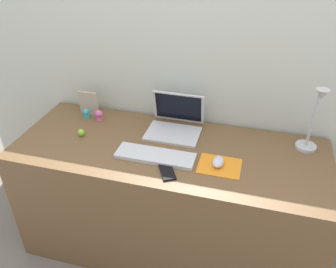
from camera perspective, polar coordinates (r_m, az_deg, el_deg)
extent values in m
plane|color=slate|center=(2.34, 0.15, -17.43)|extent=(6.00, 6.00, 0.00)
cube|color=beige|center=(2.13, 2.77, 3.18)|extent=(2.89, 0.05, 1.49)
cube|color=brown|center=(2.07, 0.17, -10.82)|extent=(1.69, 0.65, 0.74)
cube|color=silver|center=(1.95, 0.80, 0.05)|extent=(0.30, 0.21, 0.01)
cube|color=silver|center=(2.00, 1.76, 4.47)|extent=(0.30, 0.05, 0.20)
cube|color=black|center=(2.00, 1.72, 4.42)|extent=(0.27, 0.04, 0.17)
cube|color=silver|center=(1.77, -2.12, -3.64)|extent=(0.41, 0.13, 0.02)
cube|color=orange|center=(1.73, 8.56, -5.27)|extent=(0.21, 0.17, 0.00)
ellipsoid|color=silver|center=(1.73, 8.33, -4.56)|extent=(0.06, 0.10, 0.03)
cube|color=black|center=(1.67, -0.14, -6.29)|extent=(0.12, 0.14, 0.01)
cylinder|color=#B7B7BC|center=(1.98, 21.90, -1.93)|extent=(0.11, 0.11, 0.02)
cylinder|color=#B7B7BC|center=(1.90, 22.90, 2.19)|extent=(0.01, 0.01, 0.31)
cylinder|color=#B7B7BC|center=(1.80, 24.07, 6.22)|extent=(0.01, 0.09, 0.07)
cone|color=#B7B7BC|center=(1.77, 24.21, 6.03)|extent=(0.06, 0.06, 0.05)
cube|color=#B2A58C|center=(2.18, -13.03, 5.01)|extent=(0.12, 0.02, 0.15)
cylinder|color=#28B7CC|center=(2.17, -13.37, 2.92)|extent=(0.03, 0.03, 0.03)
sphere|color=#28B7CC|center=(2.15, -13.47, 3.57)|extent=(0.03, 0.03, 0.03)
cylinder|color=pink|center=(2.13, -11.31, 2.59)|extent=(0.04, 0.04, 0.03)
sphere|color=pink|center=(2.11, -11.40, 3.33)|extent=(0.04, 0.04, 0.04)
ellipsoid|color=#8CDB33|center=(1.99, -14.23, 0.23)|extent=(0.04, 0.04, 0.04)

